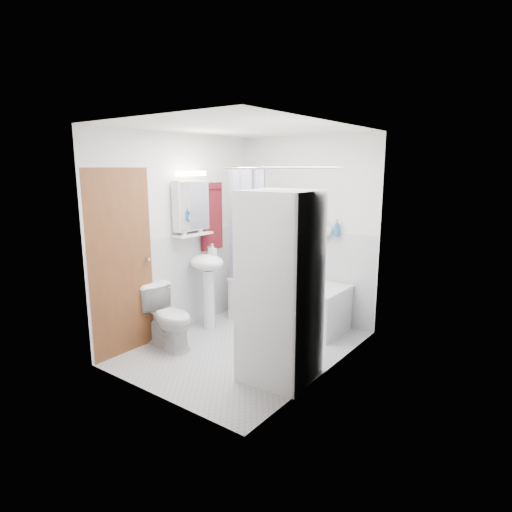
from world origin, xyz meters
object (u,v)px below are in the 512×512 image
Objects in this scene: bathtub at (288,301)px; washer_dryer at (280,287)px; toilet at (168,317)px; sink at (207,274)px.

washer_dryer reaches higher than bathtub.
washer_dryer is at bearing -61.08° from bathtub.
toilet is at bearing -116.35° from bathtub.
washer_dryer reaches higher than sink.
toilet is (-0.70, -1.41, 0.03)m from bathtub.
bathtub is at bearing -19.55° from toilet.
washer_dryer is (0.70, -1.26, 0.59)m from bathtub.
sink is at bearing 9.61° from toilet.
washer_dryer is 1.51m from toilet.
washer_dryer is at bearing -20.54° from sink.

